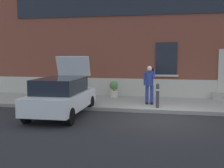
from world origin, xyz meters
TOP-DOWN VIEW (x-y plane):
  - ground_plane at (0.00, 0.00)m, footprint 80.00×80.00m
  - sidewalk at (0.00, 2.80)m, footprint 24.00×3.60m
  - curb_edge at (0.00, 0.94)m, footprint 24.00×0.12m
  - building_facade at (0.01, 5.29)m, footprint 24.00×1.52m
  - hatchback_car_white at (-3.81, -0.29)m, footprint 1.89×4.11m
  - bollard_near_person at (-0.16, 1.35)m, footprint 0.15×0.15m
  - person_on_phone at (-0.56, 2.10)m, footprint 0.51×0.47m
  - planter_olive at (-4.75, 4.05)m, footprint 0.44×0.44m
  - planter_cream at (-2.56, 3.92)m, footprint 0.44×0.44m

SIDE VIEW (x-z plane):
  - ground_plane at x=0.00m, z-range 0.00..0.00m
  - sidewalk at x=0.00m, z-range 0.00..0.15m
  - curb_edge at x=0.00m, z-range 0.00..0.15m
  - planter_olive at x=-4.75m, z-range 0.18..1.04m
  - planter_cream at x=-2.56m, z-range 0.18..1.04m
  - bollard_near_person at x=-0.16m, z-range 0.19..1.24m
  - hatchback_car_white at x=-3.81m, z-range -0.37..1.97m
  - person_on_phone at x=-0.56m, z-range 0.28..2.03m
  - building_facade at x=0.01m, z-range -0.02..7.48m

